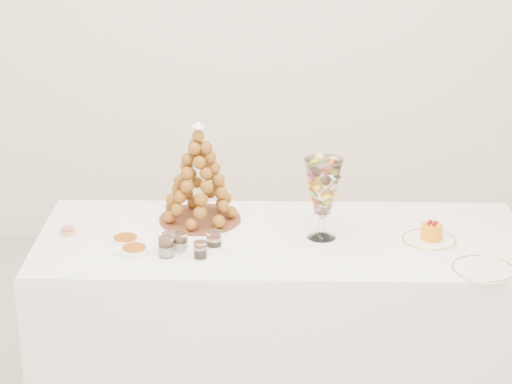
{
  "coord_description": "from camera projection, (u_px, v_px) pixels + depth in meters",
  "views": [
    {
      "loc": [
        0.1,
        -3.17,
        2.29
      ],
      "look_at": [
        0.03,
        0.22,
        0.97
      ],
      "focal_mm": 70.0,
      "sensor_mm": 36.0,
      "label": 1
    }
  ],
  "objects": [
    {
      "name": "verrine_c",
      "position": [
        214.0,
        241.0,
        3.74
      ],
      "size": [
        0.07,
        0.07,
        0.08
      ],
      "primitive_type": "cylinder",
      "rotation": [
        0.0,
        0.0,
        0.23
      ],
      "color": "white",
      "rests_on": "buffet_table"
    },
    {
      "name": "verrine_b",
      "position": [
        180.0,
        242.0,
        3.73
      ],
      "size": [
        0.07,
        0.07,
        0.08
      ],
      "primitive_type": "cylinder",
      "rotation": [
        0.0,
        0.0,
        -0.3
      ],
      "color": "white",
      "rests_on": "buffet_table"
    },
    {
      "name": "cake_plate",
      "position": [
        429.0,
        241.0,
        3.83
      ],
      "size": [
        0.21,
        0.21,
        0.01
      ],
      "primitive_type": "cylinder",
      "color": "white",
      "rests_on": "buffet_table"
    },
    {
      "name": "lace_tray",
      "position": [
        191.0,
        228.0,
        3.92
      ],
      "size": [
        0.6,
        0.47,
        0.02
      ],
      "primitive_type": "cube",
      "rotation": [
        0.0,
        0.0,
        0.05
      ],
      "color": "white",
      "rests_on": "buffet_table"
    },
    {
      "name": "verrine_d",
      "position": [
        166.0,
        247.0,
        3.69
      ],
      "size": [
        0.06,
        0.06,
        0.08
      ],
      "primitive_type": "cylinder",
      "rotation": [
        0.0,
        0.0,
        -0.1
      ],
      "color": "white",
      "rests_on": "buffet_table"
    },
    {
      "name": "verrine_e",
      "position": [
        200.0,
        250.0,
        3.68
      ],
      "size": [
        0.06,
        0.06,
        0.06
      ],
      "primitive_type": "cylinder",
      "rotation": [
        0.0,
        0.0,
        -0.19
      ],
      "color": "white",
      "rests_on": "buffet_table"
    },
    {
      "name": "buffet_table",
      "position": [
        281.0,
        320.0,
        4.0
      ],
      "size": [
        1.91,
        0.76,
        0.72
      ],
      "rotation": [
        0.0,
        0.0,
        0.0
      ],
      "color": "white",
      "rests_on": "ground"
    },
    {
      "name": "ramekin_front",
      "position": [
        134.0,
        252.0,
        3.71
      ],
      "size": [
        0.1,
        0.1,
        0.03
      ],
      "primitive_type": "cylinder",
      "color": "white",
      "rests_on": "buffet_table"
    },
    {
      "name": "pink_tart",
      "position": [
        68.0,
        230.0,
        3.89
      ],
      "size": [
        0.06,
        0.06,
        0.04
      ],
      "color": "tan",
      "rests_on": "buffet_table"
    },
    {
      "name": "mousse_cake",
      "position": [
        431.0,
        231.0,
        3.82
      ],
      "size": [
        0.08,
        0.08,
        0.07
      ],
      "color": "orange",
      "rests_on": "cake_plate"
    },
    {
      "name": "verrine_a",
      "position": [
        168.0,
        241.0,
        3.75
      ],
      "size": [
        0.06,
        0.06,
        0.07
      ],
      "primitive_type": "cylinder",
      "rotation": [
        0.0,
        0.0,
        0.16
      ],
      "color": "white",
      "rests_on": "buffet_table"
    },
    {
      "name": "spare_plate",
      "position": [
        483.0,
        270.0,
        3.59
      ],
      "size": [
        0.23,
        0.23,
        0.01
      ],
      "primitive_type": "cylinder",
      "color": "white",
      "rests_on": "buffet_table"
    },
    {
      "name": "macaron_vase",
      "position": [
        323.0,
        187.0,
        3.79
      ],
      "size": [
        0.15,
        0.15,
        0.32
      ],
      "color": "white",
      "rests_on": "buffet_table"
    },
    {
      "name": "ramekin_back",
      "position": [
        126.0,
        242.0,
        3.79
      ],
      "size": [
        0.1,
        0.1,
        0.03
      ],
      "primitive_type": "cylinder",
      "color": "white",
      "rests_on": "buffet_table"
    },
    {
      "name": "croquembouche",
      "position": [
        199.0,
        173.0,
        3.91
      ],
      "size": [
        0.33,
        0.33,
        0.41
      ],
      "rotation": [
        0.0,
        0.0,
        0.11
      ],
      "color": "brown",
      "rests_on": "lace_tray"
    }
  ]
}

